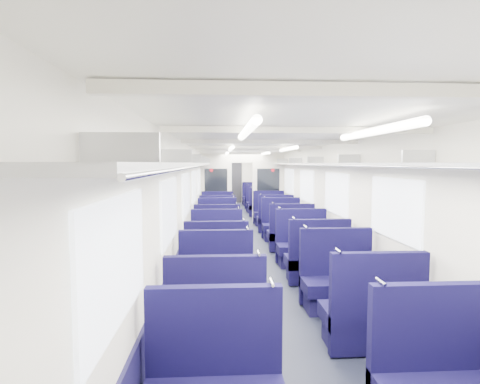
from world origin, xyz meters
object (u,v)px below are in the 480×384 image
object	(u,v)px
seat_20	(218,207)
seat_22	(218,204)
seat_21	(262,207)
seat_8	(217,266)
seat_10	(217,248)
seat_17	(275,220)
seat_25	(256,201)
seat_19	(269,214)
seat_23	(259,204)
seat_13	(290,236)
seat_24	(218,201)
seat_11	(302,248)
seat_16	(217,221)
seat_15	(281,227)
seat_4	(216,324)
seat_26	(218,199)
seat_18	(217,215)
end_door	(234,183)
seat_14	(217,227)
seat_6	(216,287)
seat_9	(317,262)
seat_7	(338,284)
seat_27	(253,198)
seat_12	(217,237)
seat_5	(372,318)

from	to	relation	value
seat_20	seat_22	size ratio (longest dim) A/B	1.00
seat_21	seat_22	distance (m)	2.02
seat_8	seat_10	distance (m)	1.23
seat_17	seat_25	distance (m)	5.51
seat_19	seat_23	bearing A→B (deg)	90.00
seat_13	seat_24	bearing A→B (deg)	102.12
seat_8	seat_11	bearing A→B (deg)	35.76
seat_16	seat_17	xyz separation A→B (m)	(1.66, 0.04, 0.00)
seat_15	seat_4	bearing A→B (deg)	-106.12
seat_4	seat_17	size ratio (longest dim) A/B	1.00
seat_26	seat_18	bearing A→B (deg)	-90.00
end_door	seat_17	world-z (taller)	end_door
seat_21	seat_25	xyz separation A→B (m)	(0.00, 2.39, 0.00)
end_door	seat_24	world-z (taller)	end_door
seat_16	seat_25	size ratio (longest dim) A/B	1.00
seat_14	seat_6	bearing A→B (deg)	-90.00
seat_9	seat_23	distance (m)	8.90
seat_24	seat_7	bearing A→B (deg)	-81.48
seat_4	seat_17	distance (m)	7.04
seat_13	seat_20	distance (m)	5.72
seat_11	seat_16	distance (m)	3.83
seat_27	seat_25	bearing A→B (deg)	-90.00
seat_26	seat_27	world-z (taller)	same
seat_10	seat_13	size ratio (longest dim) A/B	1.00
seat_10	seat_24	world-z (taller)	same
end_door	seat_23	bearing A→B (deg)	-77.47
seat_24	seat_26	world-z (taller)	same
seat_12	seat_23	xyz separation A→B (m)	(1.66, 6.67, 0.00)
seat_27	seat_15	bearing A→B (deg)	-90.00
seat_10	seat_20	bearing A→B (deg)	90.00
seat_19	seat_11	bearing A→B (deg)	-90.00
end_door	seat_7	xyz separation A→B (m)	(0.83, -13.72, -0.66)
seat_15	seat_25	xyz separation A→B (m)	(0.00, 6.61, 0.00)
seat_17	seat_24	distance (m)	5.66
seat_22	seat_26	bearing A→B (deg)	90.00
seat_10	seat_11	bearing A→B (deg)	-1.27
seat_27	seat_11	bearing A→B (deg)	-90.00
seat_7	seat_27	bearing A→B (deg)	90.00
seat_17	seat_18	world-z (taller)	same
seat_10	seat_22	size ratio (longest dim) A/B	1.00
seat_4	seat_17	world-z (taller)	same
seat_7	seat_16	size ratio (longest dim) A/B	1.00
seat_11	seat_14	xyz separation A→B (m)	(-1.66, 2.43, 0.00)
seat_10	seat_18	world-z (taller)	same
seat_7	seat_22	distance (m)	10.08
seat_18	seat_22	xyz separation A→B (m)	(0.00, 3.14, 0.00)
seat_16	seat_23	distance (m)	4.66
seat_27	seat_21	bearing A→B (deg)	-90.00
end_door	seat_19	bearing A→B (deg)	-83.03
seat_5	seat_25	world-z (taller)	same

